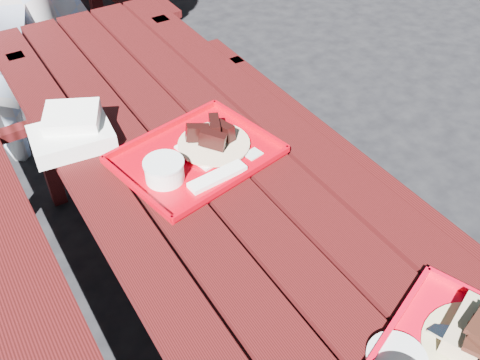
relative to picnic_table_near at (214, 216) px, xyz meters
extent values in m
plane|color=black|center=(0.00, 0.00, -0.56)|extent=(60.00, 60.00, 0.00)
cube|color=#3E0C0D|center=(-0.30, 0.00, 0.17)|extent=(0.14, 2.40, 0.04)
cube|color=#3E0C0D|center=(-0.15, 0.00, 0.17)|extent=(0.14, 2.40, 0.04)
cube|color=#3E0C0D|center=(0.00, 0.00, 0.17)|extent=(0.14, 2.40, 0.04)
cube|color=#3E0C0D|center=(0.15, 0.00, 0.17)|extent=(0.14, 2.40, 0.04)
cube|color=#3E0C0D|center=(0.30, 0.00, 0.17)|extent=(0.14, 2.40, 0.04)
cube|color=#3E0C0D|center=(-0.58, 0.00, -0.13)|extent=(0.25, 2.40, 0.04)
cube|color=#3E0C0D|center=(0.58, 0.00, -0.13)|extent=(0.25, 2.40, 0.04)
cube|color=#3E0C0D|center=(0.58, 0.84, -0.35)|extent=(0.06, 0.06, 0.42)
cube|color=#3E0C0D|center=(-0.30, 0.96, -0.19)|extent=(0.06, 0.06, 0.75)
cube|color=#3E0C0D|center=(0.30, 0.96, -0.19)|extent=(0.06, 0.06, 0.75)
cube|color=#3E0C0D|center=(0.00, 0.96, -0.13)|extent=(1.40, 0.06, 0.04)
cube|color=#3E0C0D|center=(0.58, 1.96, -0.35)|extent=(0.06, 0.06, 0.42)
cube|color=#3E0C0D|center=(0.30, 1.84, -0.19)|extent=(0.06, 0.06, 0.75)
cube|color=#3E0C0D|center=(0.00, 1.84, -0.13)|extent=(1.40, 0.06, 0.04)
cube|color=red|center=(0.03, -0.67, 0.21)|extent=(0.41, 0.16, 0.02)
cube|color=tan|center=(0.17, -0.75, 0.23)|extent=(0.16, 0.12, 0.04)
cylinder|color=silver|center=(0.01, -0.71, 0.21)|extent=(0.12, 0.12, 0.01)
cube|color=#B7000E|center=(-0.02, 0.06, 0.20)|extent=(0.48, 0.40, 0.01)
cube|color=#B7000E|center=(-0.05, 0.22, 0.21)|extent=(0.42, 0.09, 0.02)
cube|color=#B7000E|center=(0.01, -0.10, 0.21)|extent=(0.42, 0.09, 0.02)
cube|color=#B7000E|center=(0.19, 0.10, 0.21)|extent=(0.07, 0.32, 0.02)
cube|color=#B7000E|center=(-0.22, 0.02, 0.21)|extent=(0.07, 0.32, 0.02)
cube|color=white|center=(0.03, 0.07, 0.21)|extent=(0.17, 0.17, 0.01)
cylinder|color=beige|center=(0.05, 0.07, 0.21)|extent=(0.21, 0.21, 0.01)
cylinder|color=white|center=(-0.14, 0.02, 0.23)|extent=(0.11, 0.11, 0.05)
cylinder|color=white|center=(-0.14, 0.02, 0.26)|extent=(0.11, 0.11, 0.01)
cube|color=white|center=(-0.01, -0.06, 0.21)|extent=(0.18, 0.06, 0.01)
cube|color=silver|center=(0.13, -0.02, 0.20)|extent=(0.05, 0.05, 0.00)
cube|color=white|center=(-0.29, 0.31, 0.22)|extent=(0.25, 0.19, 0.05)
cube|color=white|center=(-0.27, 0.35, 0.26)|extent=(0.20, 0.18, 0.04)
camera|label=1|loc=(-0.54, -1.02, 1.16)|focal=40.00mm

